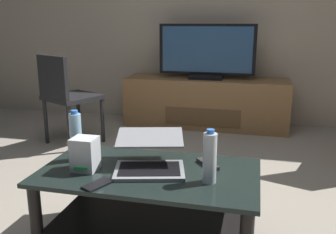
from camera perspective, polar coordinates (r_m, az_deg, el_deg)
The scene contains 11 objects.
ground_plane at distance 2.33m, azimuth -1.55°, elevation -15.00°, with size 7.68×7.68×0.00m, color #9E9384.
coffee_table at distance 1.93m, azimuth -2.93°, elevation -11.90°, with size 1.09×0.59×0.42m.
media_cabinet at distance 4.14m, azimuth 5.90°, elevation 2.22°, with size 1.78×0.49×0.54m.
television at distance 4.04m, azimuth 6.06°, elevation 9.80°, with size 1.04×0.20×0.58m.
side_chair at distance 3.57m, azimuth -15.51°, elevation 3.47°, with size 0.59×0.59×0.86m.
laptop at distance 1.89m, azimuth -2.85°, elevation -6.11°, with size 0.43×0.45×0.16m.
router_box at distance 1.90m, azimuth -12.67°, elevation -5.58°, with size 0.12×0.12×0.17m.
water_bottle_near at distance 2.03m, azimuth -14.01°, elevation -2.97°, with size 0.06×0.06×0.28m.
water_bottle_far at distance 1.71m, azimuth 6.45°, elevation -6.23°, with size 0.06×0.06×0.26m.
cell_phone at distance 1.74m, azimuth -10.80°, elevation -10.19°, with size 0.07×0.14×0.01m, color black.
tv_remote at distance 1.94m, azimuth 6.15°, elevation -7.24°, with size 0.04×0.16×0.02m, color #2D2D30.
Camera 1 is at (0.53, -1.96, 1.15)m, focal length 39.53 mm.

